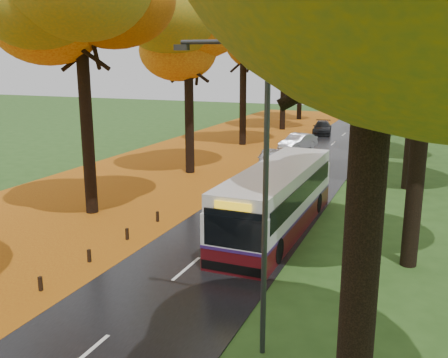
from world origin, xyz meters
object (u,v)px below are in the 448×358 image
Objects in this scene: bus at (277,198)px; car_silver at (298,142)px; car_white at (270,159)px; streetlamp_near at (256,177)px; streetlamp_far at (391,87)px; streetlamp_mid at (365,104)px; car_dark at (322,128)px.

bus is 20.42m from car_silver.
car_white is 7.91m from car_silver.
bus is at bearing 102.64° from streetlamp_near.
streetlamp_near is 1.00× the size of streetlamp_far.
streetlamp_near is at bearing -89.91° from car_white.
streetlamp_far is 34.82m from bus.
streetlamp_mid reaches higher than car_dark.
streetlamp_far is 0.74× the size of bus.
streetlamp_far reaches higher than car_dark.
car_white is (-6.15, 21.49, -3.98)m from streetlamp_near.
car_white is (-6.15, -22.51, -3.98)m from streetlamp_far.
streetlamp_near is 1.83× the size of car_dark.
car_silver is (0.05, 7.91, -0.01)m from car_white.
streetlamp_mid is at bearing 90.00° from streetlamp_near.
streetlamp_near is 10.14m from bus.
car_dark is (-6.09, 17.51, -4.04)m from streetlamp_mid.
car_dark is (-6.09, -4.49, -4.04)m from streetlamp_far.
car_white is at bearing -73.81° from car_silver.
streetlamp_near is at bearing -76.71° from bus.
streetlamp_near is 1.00× the size of streetlamp_mid.
streetlamp_mid and streetlamp_far have the same top height.
car_white is 18.03m from car_dark.
streetlamp_near and streetlamp_mid have the same top height.
car_silver reaches higher than car_dark.
car_silver is (-4.00, 20.01, -0.80)m from bus.
car_dark is (-3.99, 30.12, -0.85)m from bus.
bus reaches higher than car_silver.
car_white is 0.98× the size of car_silver.
bus is at bearing -99.48° from streetlamp_mid.
streetlamp_near and streetlamp_far have the same top height.
bus is at bearing -93.48° from streetlamp_far.
bus reaches higher than car_dark.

